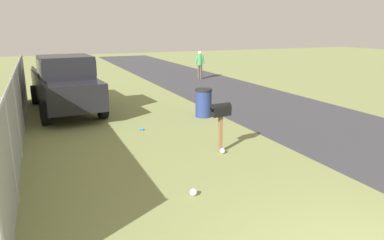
# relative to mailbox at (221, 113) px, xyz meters

# --- Properties ---
(road_asphalt) EXTENTS (60.00, 5.07, 0.01)m
(road_asphalt) POSITION_rel_mailbox_xyz_m (0.68, -4.32, -1.01)
(road_asphalt) COLOR #38383D
(road_asphalt) RESTS_ON ground
(mailbox) EXTENTS (0.26, 0.53, 1.27)m
(mailbox) POSITION_rel_mailbox_xyz_m (0.00, 0.00, 0.00)
(mailbox) COLOR brown
(mailbox) RESTS_ON ground
(pickup_truck) EXTENTS (5.67, 2.45, 2.09)m
(pickup_truck) POSITION_rel_mailbox_xyz_m (6.22, 3.17, 0.09)
(pickup_truck) COLOR black
(pickup_truck) RESTS_ON ground
(trash_bin) EXTENTS (0.59, 0.59, 0.99)m
(trash_bin) POSITION_rel_mailbox_xyz_m (3.49, -1.17, -0.51)
(trash_bin) COLOR navy
(trash_bin) RESTS_ON ground
(pedestrian) EXTENTS (0.36, 0.47, 1.66)m
(pedestrian) POSITION_rel_mailbox_xyz_m (11.94, -4.87, -0.05)
(pedestrian) COLOR #4C4238
(pedestrian) RESTS_ON ground
(fence_section) EXTENTS (12.59, 0.07, 1.94)m
(fence_section) POSITION_rel_mailbox_xyz_m (2.82, 4.60, 0.03)
(fence_section) COLOR #9EA3A8
(fence_section) RESTS_ON ground
(litter_can_near_hydrant) EXTENTS (0.12, 0.14, 0.07)m
(litter_can_near_hydrant) POSITION_rel_mailbox_xyz_m (2.70, 1.30, -0.98)
(litter_can_near_hydrant) COLOR blue
(litter_can_near_hydrant) RESTS_ON ground
(litter_bag_midfield_a) EXTENTS (0.14, 0.14, 0.14)m
(litter_bag_midfield_a) POSITION_rel_mailbox_xyz_m (-0.12, -0.00, -0.94)
(litter_bag_midfield_a) COLOR silver
(litter_bag_midfield_a) RESTS_ON ground
(litter_bag_by_mailbox) EXTENTS (0.14, 0.14, 0.14)m
(litter_bag_by_mailbox) POSITION_rel_mailbox_xyz_m (-1.93, 1.57, -0.94)
(litter_bag_by_mailbox) COLOR silver
(litter_bag_by_mailbox) RESTS_ON ground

